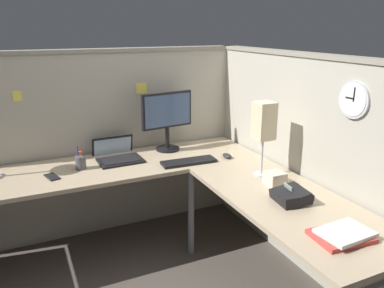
# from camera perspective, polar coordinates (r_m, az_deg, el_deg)

# --- Properties ---
(ground_plane) EXTENTS (6.80, 6.80, 0.00)m
(ground_plane) POSITION_cam_1_polar(r_m,az_deg,el_deg) (3.03, -1.69, -18.03)
(ground_plane) COLOR #4C443D
(cubicle_wall_back) EXTENTS (2.57, 0.12, 1.58)m
(cubicle_wall_back) POSITION_cam_1_polar(r_m,az_deg,el_deg) (3.35, -13.51, 0.12)
(cubicle_wall_back) COLOR #A8A393
(cubicle_wall_back) RESTS_ON ground
(cubicle_wall_right) EXTENTS (0.12, 2.37, 1.58)m
(cubicle_wall_right) POSITION_cam_1_polar(r_m,az_deg,el_deg) (2.89, 16.41, -2.86)
(cubicle_wall_right) COLOR #A8A393
(cubicle_wall_right) RESTS_ON ground
(desk) EXTENTS (2.35, 2.15, 0.73)m
(desk) POSITION_cam_1_polar(r_m,az_deg,el_deg) (2.63, -4.35, -8.02)
(desk) COLOR tan
(desk) RESTS_ON ground
(monitor) EXTENTS (0.46, 0.20, 0.50)m
(monitor) POSITION_cam_1_polar(r_m,az_deg,el_deg) (3.21, -3.74, 4.10)
(monitor) COLOR black
(monitor) RESTS_ON desk
(laptop) EXTENTS (0.35, 0.39, 0.22)m
(laptop) POSITION_cam_1_polar(r_m,az_deg,el_deg) (3.14, -11.16, -1.64)
(laptop) COLOR black
(laptop) RESTS_ON desk
(keyboard) EXTENTS (0.44, 0.16, 0.02)m
(keyboard) POSITION_cam_1_polar(r_m,az_deg,el_deg) (2.97, -0.49, -2.67)
(keyboard) COLOR black
(keyboard) RESTS_ON desk
(computer_mouse) EXTENTS (0.06, 0.10, 0.03)m
(computer_mouse) POSITION_cam_1_polar(r_m,az_deg,el_deg) (3.10, 5.28, -1.77)
(computer_mouse) COLOR #232326
(computer_mouse) RESTS_ON desk
(pen_cup) EXTENTS (0.08, 0.08, 0.18)m
(pen_cup) POSITION_cam_1_polar(r_m,az_deg,el_deg) (2.95, -16.33, -2.64)
(pen_cup) COLOR #4C4C51
(pen_cup) RESTS_ON desk
(cell_phone) EXTENTS (0.10, 0.16, 0.01)m
(cell_phone) POSITION_cam_1_polar(r_m,az_deg,el_deg) (2.87, -20.22, -4.62)
(cell_phone) COLOR black
(cell_phone) RESTS_ON desk
(office_phone) EXTENTS (0.21, 0.23, 0.11)m
(office_phone) POSITION_cam_1_polar(r_m,az_deg,el_deg) (2.40, 14.62, -7.62)
(office_phone) COLOR black
(office_phone) RESTS_ON desk
(book_stack) EXTENTS (0.30, 0.23, 0.04)m
(book_stack) POSITION_cam_1_polar(r_m,az_deg,el_deg) (2.10, 21.62, -12.50)
(book_stack) COLOR #BF3F38
(book_stack) RESTS_ON desk
(desk_lamp_paper) EXTENTS (0.13, 0.13, 0.53)m
(desk_lamp_paper) POSITION_cam_1_polar(r_m,az_deg,el_deg) (2.67, 10.69, 3.10)
(desk_lamp_paper) COLOR #B7BABF
(desk_lamp_paper) RESTS_ON desk
(tissue_box) EXTENTS (0.12, 0.12, 0.09)m
(tissue_box) POSITION_cam_1_polar(r_m,az_deg,el_deg) (2.62, 12.26, -5.06)
(tissue_box) COLOR beige
(tissue_box) RESTS_ON desk
(wall_clock) EXTENTS (0.04, 0.22, 0.22)m
(wall_clock) POSITION_cam_1_polar(r_m,az_deg,el_deg) (2.42, 23.14, 6.07)
(wall_clock) COLOR #B7BABF
(pinned_note_leftmost) EXTENTS (0.06, 0.00, 0.08)m
(pinned_note_leftmost) POSITION_cam_1_polar(r_m,az_deg,el_deg) (3.14, -24.70, 6.52)
(pinned_note_leftmost) COLOR #EAD84C
(pinned_note_middle) EXTENTS (0.09, 0.00, 0.09)m
(pinned_note_middle) POSITION_cam_1_polar(r_m,az_deg,el_deg) (3.29, -7.52, 8.25)
(pinned_note_middle) COLOR #EAD84C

